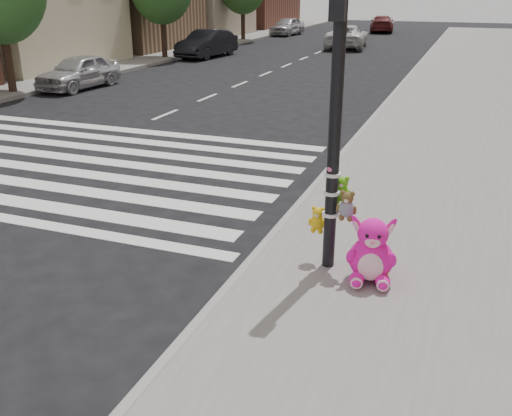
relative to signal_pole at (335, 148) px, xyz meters
The scene contains 13 objects.
ground 3.65m from the signal_pole, 145.24° to the right, with size 120.00×120.00×0.00m, color black.
sidewalk_near 8.70m from the signal_pole, 73.76° to the left, with size 7.00×80.00×0.14m, color slate.
sidewalk_far 24.36m from the signal_pole, 131.55° to the left, with size 6.00×80.00×0.14m, color slate.
curb_edge 8.43m from the signal_pole, 97.42° to the left, with size 0.12×80.00×0.15m, color gray.
crosswalk 8.08m from the signal_pole, 154.57° to the left, with size 11.00×6.00×0.01m, color silver, non-canonical shape.
signal_pole is the anchor object (origin of this frame).
pink_bunny 1.43m from the signal_pole, 21.66° to the right, with size 0.65×0.73×0.90m.
red_teddy 1.75m from the signal_pole, 20.43° to the right, with size 0.15×0.11×0.22m, color #B13111, non-canonical shape.
car_silver_far 16.73m from the signal_pole, 138.06° to the left, with size 1.48×3.67×1.25m, color silver.
car_dark_far 24.96m from the signal_pole, 119.08° to the left, with size 1.51×4.34×1.43m, color black.
car_white_near 29.72m from the signal_pole, 101.88° to the left, with size 2.29×4.96×1.38m, color silver.
car_maroon_near 42.75m from the signal_pole, 98.20° to the left, with size 1.83×4.49×1.30m, color #511718.
car_silver_deep 38.83m from the signal_pole, 108.66° to the left, with size 1.59×3.95×1.35m, color #BBBAC0.
Camera 1 is at (4.14, -5.04, 3.71)m, focal length 40.00 mm.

